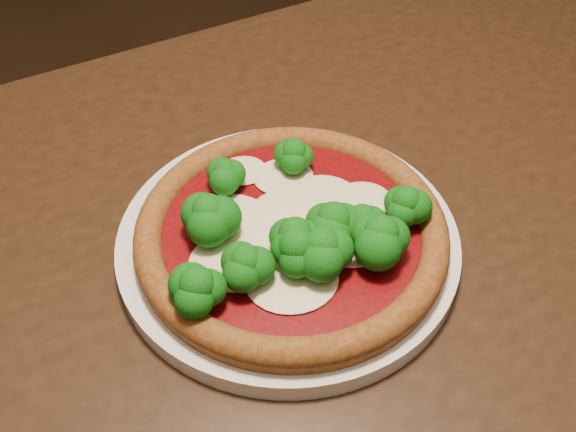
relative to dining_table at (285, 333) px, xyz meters
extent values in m
plane|color=black|center=(0.12, 0.19, -0.65)|extent=(4.00, 4.00, 0.00)
cube|color=black|center=(0.00, 0.00, 0.08)|extent=(1.32, 1.07, 0.04)
cylinder|color=black|center=(0.42, 0.47, -0.29)|extent=(0.06, 0.06, 0.71)
cylinder|color=silver|center=(0.01, 0.02, 0.11)|extent=(0.30, 0.30, 0.02)
cylinder|color=brown|center=(0.01, 0.01, 0.13)|extent=(0.26, 0.26, 0.01)
torus|color=brown|center=(0.01, 0.01, 0.13)|extent=(0.26, 0.26, 0.02)
cylinder|color=#730508|center=(0.01, 0.01, 0.13)|extent=(0.22, 0.22, 0.00)
ellipsoid|color=#F9EAC6|center=(-0.05, -0.01, 0.14)|extent=(0.06, 0.06, 0.01)
ellipsoid|color=#F9EAC6|center=(0.02, 0.01, 0.14)|extent=(0.11, 0.09, 0.01)
ellipsoid|color=#F9EAC6|center=(0.02, 0.07, 0.14)|extent=(0.06, 0.05, 0.00)
ellipsoid|color=#F9EAC6|center=(-0.02, 0.09, 0.14)|extent=(0.04, 0.04, 0.00)
ellipsoid|color=#F9EAC6|center=(0.04, 0.04, 0.14)|extent=(0.07, 0.06, 0.01)
ellipsoid|color=#F9EAC6|center=(-0.04, 0.03, 0.14)|extent=(0.07, 0.06, 0.01)
ellipsoid|color=#F9EAC6|center=(0.00, -0.04, 0.14)|extent=(0.07, 0.07, 0.01)
ellipsoid|color=#F9EAC6|center=(0.06, -0.01, 0.14)|extent=(0.08, 0.07, 0.01)
ellipsoid|color=#F9EAC6|center=(0.08, 0.03, 0.14)|extent=(0.05, 0.05, 0.00)
ellipsoid|color=#F9EAC6|center=(-0.04, -0.01, 0.14)|extent=(0.07, 0.06, 0.01)
ellipsoid|color=#147E16|center=(-0.04, -0.04, 0.16)|extent=(0.04, 0.04, 0.04)
ellipsoid|color=#147E16|center=(-0.06, 0.02, 0.16)|extent=(0.05, 0.05, 0.04)
ellipsoid|color=#147E16|center=(0.07, -0.04, 0.16)|extent=(0.05, 0.05, 0.04)
ellipsoid|color=#147E16|center=(0.02, -0.04, 0.16)|extent=(0.05, 0.05, 0.04)
ellipsoid|color=#147E16|center=(0.00, -0.02, 0.16)|extent=(0.05, 0.05, 0.04)
ellipsoid|color=#147E16|center=(-0.04, 0.07, 0.15)|extent=(0.04, 0.04, 0.03)
ellipsoid|color=#147E16|center=(0.10, 0.00, 0.16)|extent=(0.04, 0.04, 0.04)
ellipsoid|color=#147E16|center=(-0.08, -0.05, 0.16)|extent=(0.05, 0.05, 0.04)
ellipsoid|color=#147E16|center=(0.03, 0.08, 0.16)|extent=(0.04, 0.04, 0.03)
ellipsoid|color=#147E16|center=(0.00, -0.03, 0.16)|extent=(0.05, 0.05, 0.04)
ellipsoid|color=#147E16|center=(0.04, -0.01, 0.16)|extent=(0.05, 0.05, 0.04)
ellipsoid|color=#147E16|center=(0.06, -0.01, 0.16)|extent=(0.04, 0.04, 0.04)
camera|label=1|loc=(-0.08, -0.34, 0.53)|focal=40.00mm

